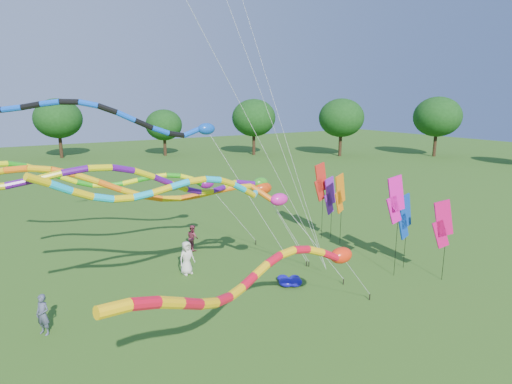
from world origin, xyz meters
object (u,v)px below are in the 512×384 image
tube_kite_red (283,269)px  person_c (193,238)px  blue_nylon_heap (291,279)px  person_a (187,258)px  tube_kite_orange (183,190)px  person_b (43,315)px

tube_kite_red → person_c: bearing=62.6°
blue_nylon_heap → person_c: size_ratio=0.85×
person_a → person_c: (1.69, 3.17, -0.10)m
tube_kite_red → blue_nylon_heap: 7.65m
tube_kite_red → blue_nylon_heap: (4.26, 5.37, -3.38)m
person_a → person_c: person_a is taller
tube_kite_red → tube_kite_orange: (-1.01, 5.92, 1.63)m
blue_nylon_heap → person_c: 7.27m
person_b → person_c: 10.38m
tube_kite_orange → blue_nylon_heap: 7.29m
tube_kite_red → person_a: size_ratio=6.96×
blue_nylon_heap → person_b: size_ratio=0.81×
person_c → tube_kite_orange: bearing=152.9°
person_a → person_c: size_ratio=1.13×
blue_nylon_heap → person_a: (-3.95, 3.71, 0.69)m
blue_nylon_heap → tube_kite_red: bearing=-128.4°
tube_kite_red → person_c: 12.73m
tube_kite_orange → person_b: 7.20m
person_c → person_a: bearing=150.2°
tube_kite_orange → person_a: tube_kite_orange is taller
tube_kite_red → blue_nylon_heap: size_ratio=9.30×
tube_kite_red → tube_kite_orange: size_ratio=0.87×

